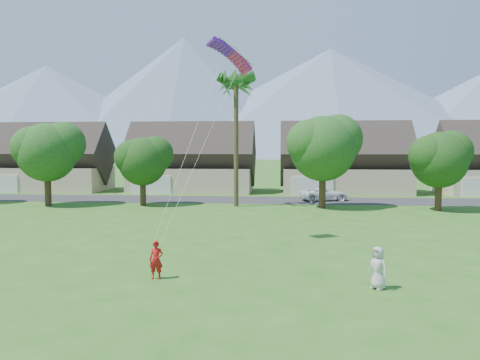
# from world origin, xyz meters

# --- Properties ---
(ground) EXTENTS (500.00, 500.00, 0.00)m
(ground) POSITION_xyz_m (0.00, 0.00, 0.00)
(ground) COLOR #2D6019
(ground) RESTS_ON ground
(street) EXTENTS (90.00, 7.00, 0.01)m
(street) POSITION_xyz_m (0.00, 34.00, 0.01)
(street) COLOR #2D2D30
(street) RESTS_ON ground
(kite_flyer) EXTENTS (0.60, 0.40, 1.64)m
(kite_flyer) POSITION_xyz_m (-3.02, 3.88, 0.82)
(kite_flyer) COLOR red
(kite_flyer) RESTS_ON ground
(watcher) EXTENTS (0.95, 0.97, 1.69)m
(watcher) POSITION_xyz_m (6.04, 3.27, 0.84)
(watcher) COLOR #BAB9B5
(watcher) RESTS_ON ground
(parked_car) EXTENTS (5.44, 3.76, 1.38)m
(parked_car) POSITION_xyz_m (6.71, 34.00, 0.69)
(parked_car) COLOR white
(parked_car) RESTS_ON ground
(mountain_ridge) EXTENTS (540.00, 240.00, 70.00)m
(mountain_ridge) POSITION_xyz_m (10.40, 260.00, 29.07)
(mountain_ridge) COLOR slate
(mountain_ridge) RESTS_ON ground
(houses_row) EXTENTS (72.75, 8.19, 8.86)m
(houses_row) POSITION_xyz_m (0.49, 42.99, 3.44)
(houses_row) COLOR beige
(houses_row) RESTS_ON ground
(tree_row) EXTENTS (62.27, 6.67, 8.45)m
(tree_row) POSITION_xyz_m (-1.14, 27.92, 4.89)
(tree_row) COLOR #47301C
(tree_row) RESTS_ON ground
(fan_palm) EXTENTS (3.00, 3.00, 13.80)m
(fan_palm) POSITION_xyz_m (-2.00, 28.50, 11.80)
(fan_palm) COLOR #4C3D26
(fan_palm) RESTS_ON ground
(parafoil_kite) EXTENTS (3.10, 1.51, 0.50)m
(parafoil_kite) POSITION_xyz_m (-0.68, 11.93, 10.96)
(parafoil_kite) COLOR #651AC5
(parafoil_kite) RESTS_ON ground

